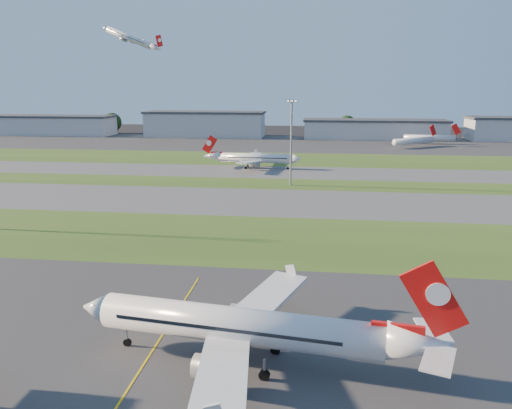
% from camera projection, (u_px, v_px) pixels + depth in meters
% --- Properties ---
extents(ground, '(700.00, 700.00, 0.00)m').
position_uv_depth(ground, '(81.00, 386.00, 50.35)').
color(ground, black).
rests_on(ground, ground).
extents(apron_near, '(300.00, 70.00, 0.01)m').
position_uv_depth(apron_near, '(81.00, 386.00, 50.35)').
color(apron_near, '#333335').
rests_on(apron_near, ground).
extents(grass_strip_a, '(300.00, 34.00, 0.01)m').
position_uv_depth(grass_strip_a, '(200.00, 237.00, 100.57)').
color(grass_strip_a, '#2F4F1A').
rests_on(grass_strip_a, ground).
extents(taxiway_a, '(300.00, 32.00, 0.01)m').
position_uv_depth(taxiway_a, '(229.00, 201.00, 132.43)').
color(taxiway_a, '#515154').
rests_on(taxiway_a, ground).
extents(grass_strip_b, '(300.00, 18.00, 0.01)m').
position_uv_depth(grass_strip_b, '(243.00, 183.00, 156.57)').
color(grass_strip_b, '#2F4F1A').
rests_on(grass_strip_b, ground).
extents(taxiway_b, '(300.00, 26.00, 0.01)m').
position_uv_depth(taxiway_b, '(252.00, 172.00, 177.82)').
color(taxiway_b, '#515154').
rests_on(taxiway_b, ground).
extents(grass_strip_c, '(300.00, 40.00, 0.01)m').
position_uv_depth(grass_strip_c, '(263.00, 159.00, 209.69)').
color(grass_strip_c, '#2F4F1A').
rests_on(grass_strip_c, ground).
extents(apron_far, '(400.00, 80.00, 0.01)m').
position_uv_depth(apron_far, '(275.00, 143.00, 267.63)').
color(apron_far, '#333335').
rests_on(apron_far, ground).
extents(yellow_line, '(0.25, 60.00, 0.02)m').
position_uv_depth(yellow_line, '(128.00, 390.00, 49.75)').
color(yellow_line, gold).
rests_on(yellow_line, ground).
extents(airliner_parked, '(38.51, 32.48, 12.05)m').
position_uv_depth(airliner_parked, '(241.00, 327.00, 53.74)').
color(airliner_parked, silver).
rests_on(airliner_parked, ground).
extents(airliner_taxiing, '(34.26, 29.03, 10.69)m').
position_uv_depth(airliner_taxiing, '(255.00, 158.00, 184.13)').
color(airliner_taxiing, silver).
rests_on(airliner_taxiing, ground).
extents(airliner_departing, '(32.58, 27.58, 10.16)m').
position_uv_depth(airliner_departing, '(130.00, 38.00, 268.80)').
color(airliner_departing, silver).
extents(mini_jet_near, '(24.10, 18.30, 9.48)m').
position_uv_depth(mini_jet_near, '(414.00, 141.00, 248.03)').
color(mini_jet_near, silver).
rests_on(mini_jet_near, ground).
extents(mini_jet_far, '(28.64, 4.88, 9.48)m').
position_uv_depth(mini_jet_far, '(430.00, 138.00, 263.05)').
color(mini_jet_far, silver).
rests_on(mini_jet_far, ground).
extents(light_mast_centre, '(3.20, 0.70, 25.80)m').
position_uv_depth(light_mast_centre, '(291.00, 137.00, 149.42)').
color(light_mast_centre, gray).
rests_on(light_mast_centre, ground).
extents(hangar_far_west, '(91.80, 23.00, 12.20)m').
position_uv_depth(hangar_far_west, '(42.00, 125.00, 313.35)').
color(hangar_far_west, '#A8AAB0').
rests_on(hangar_far_west, ground).
extents(hangar_west, '(71.40, 23.00, 15.20)m').
position_uv_depth(hangar_west, '(205.00, 124.00, 300.29)').
color(hangar_west, '#A8AAB0').
rests_on(hangar_west, ground).
extents(hangar_east, '(81.60, 23.00, 11.20)m').
position_uv_depth(hangar_east, '(374.00, 129.00, 288.64)').
color(hangar_east, '#A8AAB0').
rests_on(hangar_east, ground).
extents(tree_west, '(12.10, 12.10, 13.20)m').
position_uv_depth(tree_west, '(112.00, 122.00, 322.76)').
color(tree_west, black).
rests_on(tree_west, ground).
extents(tree_mid_west, '(9.90, 9.90, 10.80)m').
position_uv_depth(tree_mid_west, '(249.00, 126.00, 308.30)').
color(tree_mid_west, black).
rests_on(tree_mid_west, ground).
extents(tree_mid_east, '(11.55, 11.55, 12.60)m').
position_uv_depth(tree_mid_east, '(347.00, 125.00, 303.71)').
color(tree_mid_east, black).
rests_on(tree_mid_east, ground).
extents(tree_east, '(10.45, 10.45, 11.40)m').
position_uv_depth(tree_east, '(476.00, 128.00, 292.85)').
color(tree_east, black).
rests_on(tree_east, ground).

